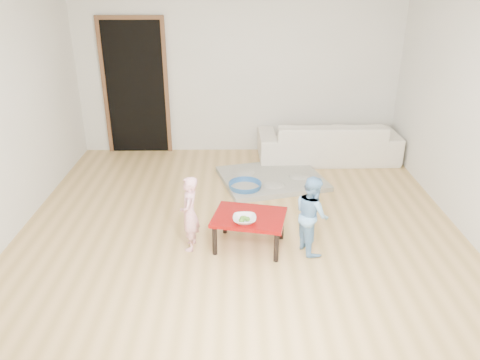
{
  "coord_description": "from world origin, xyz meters",
  "views": [
    {
      "loc": [
        -0.04,
        -4.77,
        2.68
      ],
      "look_at": [
        0.0,
        -0.2,
        0.65
      ],
      "focal_mm": 35.0,
      "sensor_mm": 36.0,
      "label": 1
    }
  ],
  "objects_px": {
    "basin": "(245,188)",
    "sofa": "(328,141)",
    "child_pink": "(190,214)",
    "child_blue": "(312,214)",
    "bowl": "(245,219)",
    "red_table": "(249,231)"
  },
  "relations": [
    {
      "from": "red_table",
      "to": "basin",
      "type": "relative_size",
      "value": 1.68
    },
    {
      "from": "basin",
      "to": "child_pink",
      "type": "bearing_deg",
      "value": -113.86
    },
    {
      "from": "child_pink",
      "to": "basin",
      "type": "distance_m",
      "value": 1.52
    },
    {
      "from": "bowl",
      "to": "child_blue",
      "type": "distance_m",
      "value": 0.69
    },
    {
      "from": "basin",
      "to": "sofa",
      "type": "bearing_deg",
      "value": 42.62
    },
    {
      "from": "red_table",
      "to": "bowl",
      "type": "relative_size",
      "value": 3.1
    },
    {
      "from": "red_table",
      "to": "child_pink",
      "type": "bearing_deg",
      "value": -177.96
    },
    {
      "from": "sofa",
      "to": "child_pink",
      "type": "xyz_separation_m",
      "value": [
        -1.9,
        -2.55,
        0.1
      ]
    },
    {
      "from": "child_pink",
      "to": "basin",
      "type": "xyz_separation_m",
      "value": [
        0.6,
        1.36,
        -0.34
      ]
    },
    {
      "from": "red_table",
      "to": "bowl",
      "type": "bearing_deg",
      "value": -111.55
    },
    {
      "from": "bowl",
      "to": "child_pink",
      "type": "bearing_deg",
      "value": 168.87
    },
    {
      "from": "sofa",
      "to": "child_blue",
      "type": "distance_m",
      "value": 2.68
    },
    {
      "from": "child_pink",
      "to": "child_blue",
      "type": "bearing_deg",
      "value": 89.49
    },
    {
      "from": "sofa",
      "to": "basin",
      "type": "xyz_separation_m",
      "value": [
        -1.3,
        -1.19,
        -0.24
      ]
    },
    {
      "from": "bowl",
      "to": "basin",
      "type": "distance_m",
      "value": 1.51
    },
    {
      "from": "bowl",
      "to": "basin",
      "type": "relative_size",
      "value": 0.54
    },
    {
      "from": "child_pink",
      "to": "basin",
      "type": "relative_size",
      "value": 1.85
    },
    {
      "from": "basin",
      "to": "child_blue",
      "type": "bearing_deg",
      "value": -64.96
    },
    {
      "from": "sofa",
      "to": "child_pink",
      "type": "relative_size",
      "value": 2.6
    },
    {
      "from": "bowl",
      "to": "child_pink",
      "type": "distance_m",
      "value": 0.58
    },
    {
      "from": "child_blue",
      "to": "basin",
      "type": "height_order",
      "value": "child_blue"
    },
    {
      "from": "bowl",
      "to": "basin",
      "type": "height_order",
      "value": "bowl"
    }
  ]
}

